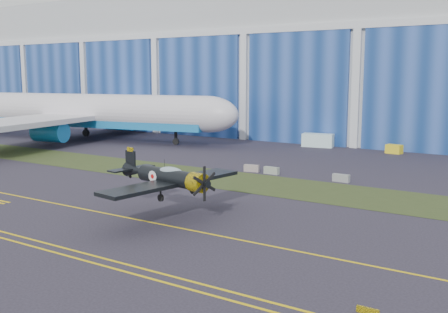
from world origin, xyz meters
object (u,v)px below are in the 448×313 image
Objects in this scene: warbird at (167,177)px; tug at (394,149)px; jetliner at (82,74)px; shipping_container at (318,140)px.

tug is (6.10, 49.46, -2.96)m from warbird.
jetliner is 33.91× the size of tug.
shipping_container is (41.99, 14.88, -11.38)m from jetliner.
warbird is 61.11m from jetliner.
shipping_container is at bearing 106.66° from warbird.
shipping_container is 2.19× the size of tug.
warbird is 50.66m from shipping_container.
tug is (13.26, -0.63, -0.44)m from shipping_container.
shipping_container is (-7.16, 50.09, -2.51)m from warbird.
tug is at bearing -12.05° from shipping_container.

